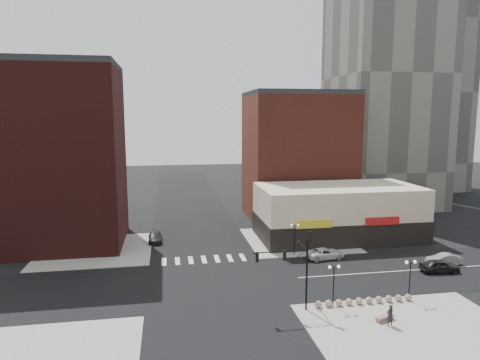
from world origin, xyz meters
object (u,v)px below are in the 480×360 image
object	(u,v)px
silver_sedan	(444,259)
stone_bench	(385,318)
street_lamp_ne	(295,231)
pedestrian	(390,315)
dark_sedan_east	(440,266)
street_lamp_se_a	(334,275)
dark_sedan_north	(155,237)
traffic_signal	(296,260)
white_suv	(325,253)
street_lamp_se_b	(410,270)

from	to	relation	value
silver_sedan	stone_bench	size ratio (longest dim) A/B	2.07
street_lamp_ne	stone_bench	size ratio (longest dim) A/B	2.03
pedestrian	dark_sedan_east	bearing A→B (deg)	-152.38
street_lamp_se_a	dark_sedan_north	distance (m)	30.97
dark_sedan_east	stone_bench	xyz separation A→B (m)	(-12.66, -10.38, -0.42)
dark_sedan_north	stone_bench	size ratio (longest dim) A/B	2.33
traffic_signal	white_suv	xyz separation A→B (m)	(8.33, 13.73, -4.26)
traffic_signal	silver_sedan	distance (m)	24.24
silver_sedan	stone_bench	bearing A→B (deg)	-44.74
street_lamp_se_a	white_suv	world-z (taller)	street_lamp_se_a
traffic_signal	street_lamp_se_a	xyz separation A→B (m)	(3.76, -0.17, -1.67)
white_suv	stone_bench	bearing A→B (deg)	170.84
traffic_signal	dark_sedan_east	size ratio (longest dim) A/B	1.70
white_suv	stone_bench	distance (m)	17.46
dark_sedan_north	pedestrian	bearing A→B (deg)	-56.10
street_lamp_se_a	traffic_signal	bearing A→B (deg)	177.43
dark_sedan_east	pedestrian	distance (m)	17.09
white_suv	dark_sedan_east	world-z (taller)	dark_sedan_east
street_lamp_se_a	street_lamp_se_b	size ratio (longest dim) A/B	1.00
traffic_signal	dark_sedan_east	distance (m)	21.43
street_lamp_se_b	pedestrian	bearing A→B (deg)	-135.28
stone_bench	silver_sedan	bearing A→B (deg)	21.18
street_lamp_se_a	stone_bench	size ratio (longest dim) A/B	2.03
street_lamp_ne	stone_bench	distance (m)	19.91
street_lamp_se_a	stone_bench	world-z (taller)	street_lamp_se_a
street_lamp_se_b	white_suv	xyz separation A→B (m)	(-3.43, 13.89, -2.59)
street_lamp_ne	silver_sedan	xyz separation A→B (m)	(17.34, -6.83, -2.59)
pedestrian	stone_bench	bearing A→B (deg)	-108.91
street_lamp_ne	stone_bench	bearing A→B (deg)	-82.70
street_lamp_se_b	white_suv	size ratio (longest dim) A/B	0.83
dark_sedan_east	stone_bench	size ratio (longest dim) A/B	2.24
street_lamp_ne	pedestrian	distance (m)	20.80
traffic_signal	silver_sedan	xyz separation A→B (m)	(22.10, 9.00, -4.26)
street_lamp_se_b	pedestrian	xyz separation A→B (m)	(-4.58, -4.54, -2.20)
stone_bench	white_suv	bearing A→B (deg)	67.13
white_suv	pedestrian	world-z (taller)	pedestrian
street_lamp_ne	traffic_signal	bearing A→B (deg)	-106.75
street_lamp_se_a	pedestrian	xyz separation A→B (m)	(3.42, -4.54, -2.20)
street_lamp_se_b	silver_sedan	size ratio (longest dim) A/B	0.98
traffic_signal	dark_sedan_north	bearing A→B (deg)	118.54
traffic_signal	street_lamp_se_b	distance (m)	11.88
traffic_signal	stone_bench	xyz separation A→B (m)	(7.27, -3.70, -4.60)
silver_sedan	dark_sedan_north	world-z (taller)	silver_sedan
white_suv	traffic_signal	bearing A→B (deg)	143.08
traffic_signal	stone_bench	world-z (taller)	traffic_signal
street_lamp_se_b	pedestrian	distance (m)	6.81
street_lamp_se_a	pedestrian	distance (m)	6.09
traffic_signal	street_lamp_ne	world-z (taller)	traffic_signal
silver_sedan	traffic_signal	bearing A→B (deg)	-63.14
white_suv	silver_sedan	world-z (taller)	white_suv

